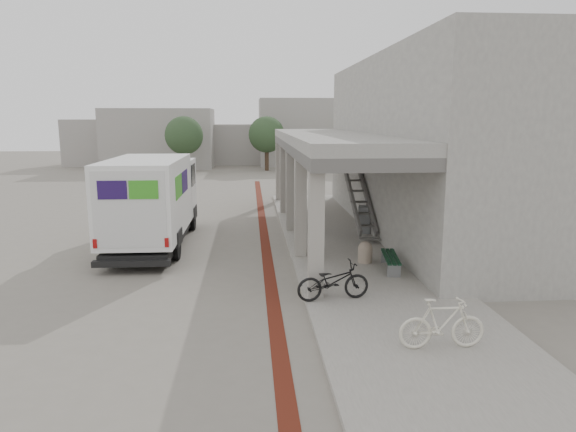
{
  "coord_description": "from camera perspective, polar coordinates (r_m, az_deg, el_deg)",
  "views": [
    {
      "loc": [
        0.45,
        -16.03,
        4.62
      ],
      "look_at": [
        1.63,
        -0.27,
        1.6
      ],
      "focal_mm": 32.0,
      "sensor_mm": 36.0,
      "label": 1
    }
  ],
  "objects": [
    {
      "name": "bollard_near",
      "position": [
        16.87,
        3.0,
        -3.7
      ],
      "size": [
        0.37,
        0.37,
        0.56
      ],
      "color": "gray",
      "rests_on": "sidewalk"
    },
    {
      "name": "bike_lane_stripe",
      "position": [
        18.62,
        -2.48,
        -3.54
      ],
      "size": [
        0.35,
        40.0,
        0.01
      ],
      "primitive_type": "cube",
      "color": "#521B10",
      "rests_on": "ground"
    },
    {
      "name": "tree_left",
      "position": [
        44.39,
        -11.48,
        8.75
      ],
      "size": [
        3.2,
        3.2,
        4.8
      ],
      "color": "#38281C",
      "rests_on": "ground"
    },
    {
      "name": "transit_building",
      "position": [
        21.53,
        13.05,
        7.29
      ],
      "size": [
        7.6,
        17.0,
        7.0
      ],
      "color": "gray",
      "rests_on": "ground"
    },
    {
      "name": "bicycle_cream",
      "position": [
        10.75,
        16.74,
        -11.37
      ],
      "size": [
        1.74,
        0.5,
        1.05
      ],
      "primitive_type": "imported",
      "rotation": [
        0.0,
        0.0,
        1.57
      ],
      "color": "silver",
      "rests_on": "sidewalk"
    },
    {
      "name": "utility_cabinet",
      "position": [
        20.7,
        8.48,
        -0.36
      ],
      "size": [
        0.61,
        0.73,
        1.06
      ],
      "primitive_type": "cube",
      "rotation": [
        0.0,
        0.0,
        -0.24
      ],
      "color": "gray",
      "rests_on": "sidewalk"
    },
    {
      "name": "ground",
      "position": [
        16.69,
        -5.7,
        -5.31
      ],
      "size": [
        120.0,
        120.0,
        0.0
      ],
      "primitive_type": "plane",
      "color": "slate",
      "rests_on": "ground"
    },
    {
      "name": "tree_mid",
      "position": [
        46.08,
        -2.4,
        9.02
      ],
      "size": [
        3.2,
        3.2,
        4.8
      ],
      "color": "#38281C",
      "rests_on": "ground"
    },
    {
      "name": "fedex_truck",
      "position": [
        19.29,
        -14.8,
        1.86
      ],
      "size": [
        2.47,
        7.67,
        3.26
      ],
      "rotation": [
        0.0,
        0.0,
        -0.01
      ],
      "color": "black",
      "rests_on": "ground"
    },
    {
      "name": "distant_backdrop",
      "position": [
        52.06,
        -8.01,
        8.6
      ],
      "size": [
        28.0,
        10.0,
        6.5
      ],
      "color": "gray",
      "rests_on": "ground"
    },
    {
      "name": "bollard_far",
      "position": [
        16.46,
        8.57,
        -3.96
      ],
      "size": [
        0.45,
        0.45,
        0.68
      ],
      "color": "gray",
      "rests_on": "sidewalk"
    },
    {
      "name": "bicycle_black",
      "position": [
        12.99,
        5.04,
        -7.22
      ],
      "size": [
        1.93,
        0.91,
        0.98
      ],
      "primitive_type": "imported",
      "rotation": [
        0.0,
        0.0,
        1.72
      ],
      "color": "black",
      "rests_on": "sidewalk"
    },
    {
      "name": "bench",
      "position": [
        15.82,
        11.34,
        -4.78
      ],
      "size": [
        0.65,
        1.85,
        0.43
      ],
      "rotation": [
        0.0,
        0.0,
        -0.14
      ],
      "color": "slate",
      "rests_on": "sidewalk"
    },
    {
      "name": "tree_right",
      "position": [
        46.06,
        7.77,
        8.93
      ],
      "size": [
        3.2,
        3.2,
        4.8
      ],
      "color": "#38281C",
      "rests_on": "ground"
    },
    {
      "name": "sidewalk",
      "position": [
        17.04,
        7.92,
        -4.81
      ],
      "size": [
        4.4,
        28.0,
        0.12
      ],
      "primitive_type": "cube",
      "color": "gray",
      "rests_on": "ground"
    }
  ]
}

